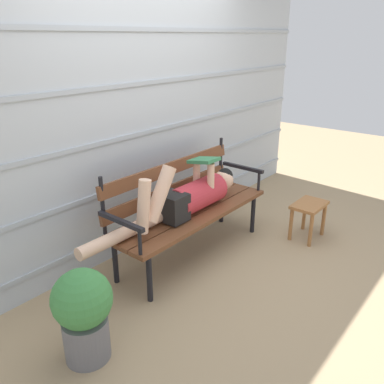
{
  "coord_description": "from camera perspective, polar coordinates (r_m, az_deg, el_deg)",
  "views": [
    {
      "loc": [
        -2.48,
        -1.98,
        1.88
      ],
      "look_at": [
        0.0,
        0.06,
        0.62
      ],
      "focal_mm": 37.13,
      "sensor_mm": 36.0,
      "label": 1
    }
  ],
  "objects": [
    {
      "name": "house_siding",
      "position": [
        3.63,
        -6.87,
        11.97
      ],
      "size": [
        5.19,
        0.08,
        2.58
      ],
      "color": "#B2BCC6",
      "rests_on": "ground"
    },
    {
      "name": "potted_plant",
      "position": [
        2.57,
        -15.33,
        -16.21
      ],
      "size": [
        0.37,
        0.37,
        0.62
      ],
      "color": "slate",
      "rests_on": "ground"
    },
    {
      "name": "ground_plane",
      "position": [
        3.69,
        0.72,
        -9.17
      ],
      "size": [
        12.0,
        12.0,
        0.0
      ],
      "primitive_type": "plane",
      "color": "tan"
    },
    {
      "name": "reclining_person",
      "position": [
        3.41,
        -0.65,
        -0.68
      ],
      "size": [
        1.73,
        0.26,
        0.54
      ],
      "color": "#B72D38"
    },
    {
      "name": "footstool",
      "position": [
        4.05,
        16.41,
        -2.67
      ],
      "size": [
        0.38,
        0.26,
        0.37
      ],
      "color": "#9E6638",
      "rests_on": "ground"
    },
    {
      "name": "park_bench",
      "position": [
        3.54,
        -0.9,
        -1.7
      ],
      "size": [
        1.68,
        0.52,
        0.91
      ],
      "color": "brown",
      "rests_on": "ground"
    }
  ]
}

